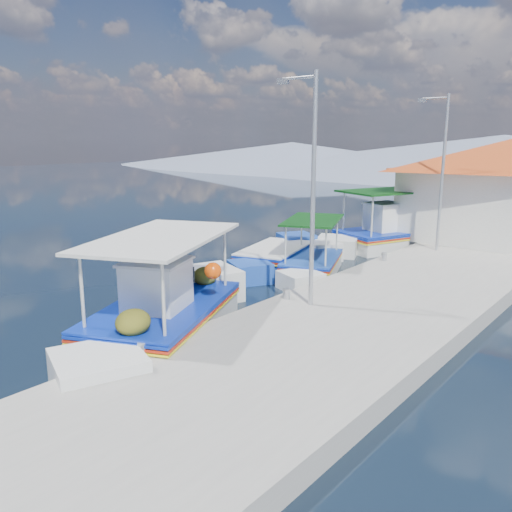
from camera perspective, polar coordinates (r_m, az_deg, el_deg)
The scene contains 10 objects.
ground at distance 15.89m, azimuth -12.24°, elevation -5.37°, with size 160.00×160.00×0.00m, color black.
quay at distance 17.03m, azimuth 17.17°, elevation -3.55°, with size 5.00×44.00×0.50m, color #9E9B94.
bollards at distance 17.15m, azimuth 9.81°, elevation -1.65°, with size 0.20×17.20×0.30m.
main_caique at distance 13.42m, azimuth -9.68°, elevation -6.23°, with size 4.74×7.82×2.83m.
caique_green_canopy at distance 19.22m, azimuth 6.35°, elevation -0.94°, with size 3.28×5.52×2.24m.
caique_blue_hull at distance 20.14m, azimuth 2.30°, elevation -0.29°, with size 3.02×6.29×1.16m.
caique_far at distance 24.31m, azimuth 14.44°, elevation 2.14°, with size 4.42×7.72×2.91m.
harbor_building at distance 24.98m, azimuth 26.29°, elevation 6.69°, with size 10.49×10.49×4.40m.
lamp_post_near at distance 13.52m, azimuth 5.98°, elevation 8.38°, with size 1.21×0.14×6.00m.
lamp_post_far at distance 21.57m, azimuth 19.59°, elevation 9.37°, with size 1.21×0.14×6.00m.
Camera 1 is at (11.99, -9.21, 4.89)m, focal length 36.51 mm.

